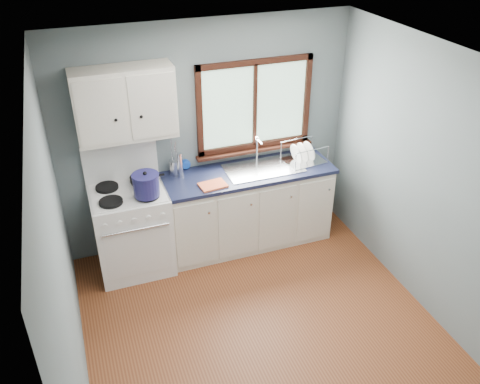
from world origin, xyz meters
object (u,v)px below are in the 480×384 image
object	(u,v)px
gas_range	(132,228)
skillet	(142,178)
stockpot	(146,185)
utensil_crock	(175,167)
thermos	(180,165)
dish_rack	(303,157)
sink	(263,173)
base_cabinets	(248,211)

from	to	relation	value
gas_range	skillet	world-z (taller)	gas_range
skillet	stockpot	world-z (taller)	stockpot
stockpot	utensil_crock	xyz separation A→B (m)	(0.38, 0.39, -0.07)
thermos	dish_rack	size ratio (longest dim) A/B	0.58
gas_range	dish_rack	distance (m)	2.03
skillet	dish_rack	distance (m)	1.79
skillet	utensil_crock	xyz separation A→B (m)	(0.38, 0.09, 0.02)
thermos	dish_rack	distance (m)	1.39
sink	skillet	size ratio (longest dim) A/B	2.31
gas_range	skillet	xyz separation A→B (m)	(0.18, 0.13, 0.49)
gas_range	sink	bearing A→B (deg)	0.71
sink	utensil_crock	bearing A→B (deg)	167.63
skillet	stockpot	distance (m)	0.31
stockpot	dish_rack	world-z (taller)	stockpot
base_cabinets	utensil_crock	xyz separation A→B (m)	(-0.75, 0.20, 0.60)
gas_range	stockpot	xyz separation A→B (m)	(0.17, -0.17, 0.58)
thermos	base_cabinets	bearing A→B (deg)	-10.53
stockpot	utensil_crock	world-z (taller)	utensil_crock
sink	thermos	distance (m)	0.93
sink	skillet	distance (m)	1.32
gas_range	skillet	bearing A→B (deg)	36.77
base_cabinets	dish_rack	world-z (taller)	dish_rack
utensil_crock	dish_rack	xyz separation A→B (m)	(1.41, -0.20, -0.03)
sink	stockpot	distance (m)	1.34
gas_range	dish_rack	bearing A→B (deg)	0.68
gas_range	skillet	distance (m)	0.54
base_cabinets	thermos	world-z (taller)	thermos
base_cabinets	utensil_crock	bearing A→B (deg)	164.81
base_cabinets	dish_rack	xyz separation A→B (m)	(0.66, 0.00, 0.57)
sink	stockpot	world-z (taller)	stockpot
skillet	stockpot	bearing A→B (deg)	-92.63
sink	gas_range	bearing A→B (deg)	-179.29
sink	dish_rack	world-z (taller)	sink
base_cabinets	stockpot	world-z (taller)	stockpot
utensil_crock	dish_rack	bearing A→B (deg)	-8.02
gas_range	sink	world-z (taller)	gas_range
utensil_crock	skillet	bearing A→B (deg)	-166.65
gas_range	base_cabinets	bearing A→B (deg)	0.82
base_cabinets	thermos	size ratio (longest dim) A/B	6.77
base_cabinets	stockpot	distance (m)	1.33
base_cabinets	stockpot	xyz separation A→B (m)	(-1.13, -0.19, 0.67)
stockpot	thermos	bearing A→B (deg)	37.53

